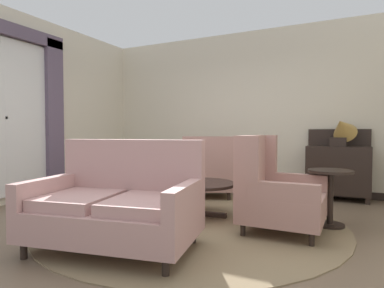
{
  "coord_description": "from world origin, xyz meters",
  "views": [
    {
      "loc": [
        1.72,
        -3.21,
        1.08
      ],
      "look_at": [
        -0.13,
        0.56,
        0.93
      ],
      "focal_mm": 30.62,
      "sensor_mm": 36.0,
      "label": 1
    }
  ],
  "objects_px": {
    "armchair_near_window": "(274,191)",
    "sideboard": "(338,169)",
    "settee": "(117,205)",
    "side_table": "(330,193)",
    "gramophone": "(342,130)",
    "porcelain_vase": "(196,169)",
    "armchair_beside_settee": "(117,178)",
    "coffee_table": "(199,188)",
    "armchair_near_sideboard": "(208,171)"
  },
  "relations": [
    {
      "from": "armchair_near_window",
      "to": "sideboard",
      "type": "xyz_separation_m",
      "value": [
        0.56,
        2.11,
        0.06
      ]
    },
    {
      "from": "armchair_near_window",
      "to": "settee",
      "type": "bearing_deg",
      "value": 135.31
    },
    {
      "from": "settee",
      "to": "sideboard",
      "type": "relative_size",
      "value": 1.44
    },
    {
      "from": "settee",
      "to": "side_table",
      "type": "xyz_separation_m",
      "value": [
        1.74,
        1.61,
        -0.01
      ]
    },
    {
      "from": "sideboard",
      "to": "gramophone",
      "type": "bearing_deg",
      "value": -61.68
    },
    {
      "from": "porcelain_vase",
      "to": "armchair_beside_settee",
      "type": "height_order",
      "value": "armchair_beside_settee"
    },
    {
      "from": "coffee_table",
      "to": "gramophone",
      "type": "distance_m",
      "value": 2.54
    },
    {
      "from": "side_table",
      "to": "armchair_near_sideboard",
      "type": "bearing_deg",
      "value": 153.5
    },
    {
      "from": "gramophone",
      "to": "armchair_beside_settee",
      "type": "bearing_deg",
      "value": -148.13
    },
    {
      "from": "coffee_table",
      "to": "armchair_near_sideboard",
      "type": "height_order",
      "value": "armchair_near_sideboard"
    },
    {
      "from": "armchair_beside_settee",
      "to": "sideboard",
      "type": "height_order",
      "value": "sideboard"
    },
    {
      "from": "porcelain_vase",
      "to": "side_table",
      "type": "bearing_deg",
      "value": 7.85
    },
    {
      "from": "side_table",
      "to": "coffee_table",
      "type": "bearing_deg",
      "value": -171.5
    },
    {
      "from": "settee",
      "to": "armchair_near_sideboard",
      "type": "bearing_deg",
      "value": 83.7
    },
    {
      "from": "armchair_near_window",
      "to": "armchair_beside_settee",
      "type": "distance_m",
      "value": 2.33
    },
    {
      "from": "side_table",
      "to": "sideboard",
      "type": "bearing_deg",
      "value": 89.33
    },
    {
      "from": "coffee_table",
      "to": "porcelain_vase",
      "type": "height_order",
      "value": "porcelain_vase"
    },
    {
      "from": "armchair_near_window",
      "to": "coffee_table",
      "type": "bearing_deg",
      "value": 79.44
    },
    {
      "from": "coffee_table",
      "to": "gramophone",
      "type": "relative_size",
      "value": 1.68
    },
    {
      "from": "porcelain_vase",
      "to": "armchair_near_sideboard",
      "type": "relative_size",
      "value": 0.36
    },
    {
      "from": "porcelain_vase",
      "to": "gramophone",
      "type": "bearing_deg",
      "value": 47.4
    },
    {
      "from": "porcelain_vase",
      "to": "settee",
      "type": "height_order",
      "value": "settee"
    },
    {
      "from": "coffee_table",
      "to": "armchair_beside_settee",
      "type": "relative_size",
      "value": 0.96
    },
    {
      "from": "porcelain_vase",
      "to": "gramophone",
      "type": "distance_m",
      "value": 2.51
    },
    {
      "from": "armchair_beside_settee",
      "to": "side_table",
      "type": "relative_size",
      "value": 1.48
    },
    {
      "from": "armchair_near_sideboard",
      "to": "armchair_beside_settee",
      "type": "distance_m",
      "value": 1.52
    },
    {
      "from": "coffee_table",
      "to": "side_table",
      "type": "distance_m",
      "value": 1.55
    },
    {
      "from": "armchair_near_sideboard",
      "to": "sideboard",
      "type": "distance_m",
      "value": 2.07
    },
    {
      "from": "armchair_near_sideboard",
      "to": "armchair_near_window",
      "type": "height_order",
      "value": "armchair_near_window"
    },
    {
      "from": "side_table",
      "to": "sideboard",
      "type": "relative_size",
      "value": 0.58
    },
    {
      "from": "coffee_table",
      "to": "sideboard",
      "type": "height_order",
      "value": "sideboard"
    },
    {
      "from": "coffee_table",
      "to": "armchair_near_window",
      "type": "distance_m",
      "value": 1.02
    },
    {
      "from": "sideboard",
      "to": "gramophone",
      "type": "relative_size",
      "value": 2.05
    },
    {
      "from": "armchair_beside_settee",
      "to": "sideboard",
      "type": "relative_size",
      "value": 0.85
    },
    {
      "from": "armchair_near_window",
      "to": "side_table",
      "type": "height_order",
      "value": "armchair_near_window"
    },
    {
      "from": "sideboard",
      "to": "armchair_near_window",
      "type": "bearing_deg",
      "value": -104.92
    },
    {
      "from": "armchair_near_sideboard",
      "to": "armchair_near_window",
      "type": "bearing_deg",
      "value": 112.57
    },
    {
      "from": "coffee_table",
      "to": "sideboard",
      "type": "relative_size",
      "value": 0.82
    },
    {
      "from": "sideboard",
      "to": "armchair_beside_settee",
      "type": "bearing_deg",
      "value": -146.38
    },
    {
      "from": "armchair_near_window",
      "to": "gramophone",
      "type": "xyz_separation_m",
      "value": [
        0.61,
        2.01,
        0.69
      ]
    },
    {
      "from": "armchair_near_window",
      "to": "side_table",
      "type": "relative_size",
      "value": 1.6
    },
    {
      "from": "armchair_beside_settee",
      "to": "side_table",
      "type": "height_order",
      "value": "armchair_beside_settee"
    },
    {
      "from": "porcelain_vase",
      "to": "sideboard",
      "type": "distance_m",
      "value": 2.49
    },
    {
      "from": "sideboard",
      "to": "gramophone",
      "type": "height_order",
      "value": "gramophone"
    },
    {
      "from": "armchair_near_window",
      "to": "sideboard",
      "type": "distance_m",
      "value": 2.18
    },
    {
      "from": "coffee_table",
      "to": "armchair_near_sideboard",
      "type": "relative_size",
      "value": 0.87
    },
    {
      "from": "armchair_near_window",
      "to": "gramophone",
      "type": "bearing_deg",
      "value": -16.23
    },
    {
      "from": "armchair_near_window",
      "to": "armchair_beside_settee",
      "type": "height_order",
      "value": "armchair_near_window"
    },
    {
      "from": "porcelain_vase",
      "to": "armchair_near_window",
      "type": "height_order",
      "value": "armchair_near_window"
    },
    {
      "from": "armchair_near_window",
      "to": "side_table",
      "type": "bearing_deg",
      "value": -51.08
    }
  ]
}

